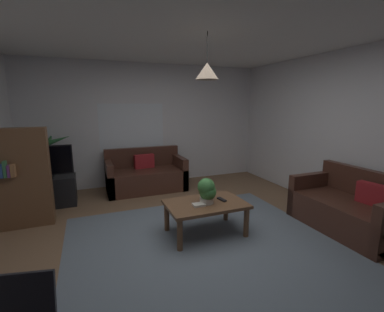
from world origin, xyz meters
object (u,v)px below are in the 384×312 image
(couch_under_window, at_px, (146,176))
(potted_plant_on_table, at_px, (207,190))
(couch_right_side, at_px, (349,210))
(pendant_lamp, at_px, (207,71))
(tv_stand, at_px, (47,192))
(remote_on_table_1, at_px, (222,199))
(bookshelf_corner, at_px, (22,178))
(remote_on_table_0, at_px, (208,199))
(tv, at_px, (44,162))
(coffee_table, at_px, (206,207))
(potted_palm_corner, at_px, (48,167))
(book_on_table_0, at_px, (199,205))

(couch_under_window, relative_size, potted_plant_on_table, 4.51)
(couch_right_side, xyz_separation_m, pendant_lamp, (-1.89, 0.61, 1.82))
(pendant_lamp, bearing_deg, tv_stand, 138.14)
(remote_on_table_1, bearing_deg, bookshelf_corner, 147.01)
(remote_on_table_1, distance_m, pendant_lamp, 1.67)
(remote_on_table_0, xyz_separation_m, tv_stand, (-2.16, 1.78, -0.20))
(remote_on_table_0, distance_m, tv_stand, 2.81)
(remote_on_table_0, xyz_separation_m, tv, (-2.16, 1.76, 0.33))
(tv, bearing_deg, remote_on_table_0, -39.14)
(couch_right_side, relative_size, pendant_lamp, 2.61)
(couch_right_side, xyz_separation_m, remote_on_table_1, (-1.66, 0.61, 0.17))
(remote_on_table_0, height_order, tv_stand, tv_stand)
(remote_on_table_1, relative_size, tv_stand, 0.18)
(coffee_table, distance_m, pendant_lamp, 1.73)
(remote_on_table_0, height_order, potted_palm_corner, potted_palm_corner)
(remote_on_table_0, relative_size, pendant_lamp, 0.29)
(bookshelf_corner, bearing_deg, potted_palm_corner, 82.24)
(potted_palm_corner, distance_m, pendant_lamp, 3.51)
(remote_on_table_0, distance_m, potted_palm_corner, 3.15)
(coffee_table, height_order, bookshelf_corner, bookshelf_corner)
(book_on_table_0, relative_size, remote_on_table_1, 0.95)
(book_on_table_0, relative_size, potted_palm_corner, 0.11)
(potted_plant_on_table, height_order, tv, tv)
(remote_on_table_0, distance_m, potted_plant_on_table, 0.22)
(book_on_table_0, distance_m, tv, 2.76)
(tv, bearing_deg, bookshelf_corner, -104.81)
(book_on_table_0, height_order, potted_palm_corner, potted_palm_corner)
(tv_stand, bearing_deg, remote_on_table_0, -39.49)
(couch_right_side, distance_m, pendant_lamp, 2.70)
(potted_palm_corner, bearing_deg, tv_stand, -87.47)
(tv_stand, relative_size, pendant_lamp, 1.65)
(couch_under_window, xyz_separation_m, potted_palm_corner, (-1.76, 0.19, 0.30))
(couch_under_window, height_order, coffee_table, couch_under_window)
(remote_on_table_0, relative_size, potted_palm_corner, 0.11)
(coffee_table, height_order, potted_palm_corner, potted_palm_corner)
(coffee_table, bearing_deg, bookshelf_corner, 153.18)
(book_on_table_0, xyz_separation_m, tv_stand, (-1.96, 1.94, -0.20))
(remote_on_table_1, xyz_separation_m, potted_palm_corner, (-2.35, 2.35, 0.13))
(tv_stand, bearing_deg, pendant_lamp, -41.86)
(coffee_table, height_order, pendant_lamp, pendant_lamp)
(remote_on_table_0, height_order, remote_on_table_1, same)
(coffee_table, distance_m, tv, 2.82)
(coffee_table, bearing_deg, potted_palm_corner, 131.90)
(coffee_table, xyz_separation_m, remote_on_table_1, (0.24, 0.00, 0.08))
(pendant_lamp, bearing_deg, bookshelf_corner, 153.18)
(couch_under_window, distance_m, bookshelf_corner, 2.22)
(couch_under_window, distance_m, tv, 1.84)
(couch_right_side, xyz_separation_m, remote_on_table_0, (-1.82, 0.70, 0.17))
(couch_under_window, xyz_separation_m, book_on_table_0, (0.22, -2.23, 0.17))
(tv_stand, height_order, pendant_lamp, pendant_lamp)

